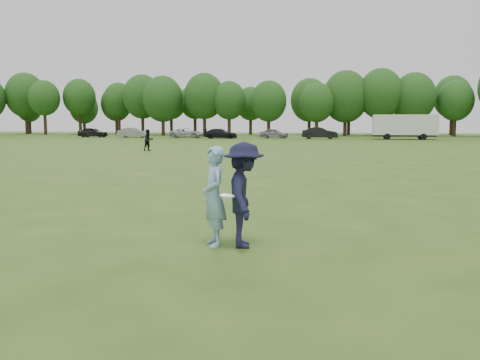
{
  "coord_description": "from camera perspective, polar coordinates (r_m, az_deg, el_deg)",
  "views": [
    {
      "loc": [
        2.83,
        -9.01,
        2.25
      ],
      "look_at": [
        0.8,
        0.82,
        1.1
      ],
      "focal_mm": 38.0,
      "sensor_mm": 36.0,
      "label": 1
    }
  ],
  "objects": [
    {
      "name": "ground",
      "position": [
        9.7,
        -5.68,
        -6.9
      ],
      "size": [
        200.0,
        200.0,
        0.0
      ],
      "primitive_type": "plane",
      "color": "#2D5016",
      "rests_on": "ground"
    },
    {
      "name": "thrower",
      "position": [
        9.22,
        -2.94,
        -1.85
      ],
      "size": [
        0.7,
        0.79,
        1.81
      ],
      "primitive_type": "imported",
      "rotation": [
        0.0,
        0.0,
        -1.07
      ],
      "color": "#8AB4D6",
      "rests_on": "ground"
    },
    {
      "name": "defender",
      "position": [
        9.1,
        0.44,
        -1.68
      ],
      "size": [
        0.94,
        1.34,
        1.9
      ],
      "primitive_type": "imported",
      "rotation": [
        0.0,
        0.0,
        1.77
      ],
      "color": "#171732",
      "rests_on": "ground"
    },
    {
      "name": "player_far_a",
      "position": [
        40.5,
        -10.24,
        4.43
      ],
      "size": [
        1.0,
        1.04,
        1.69
      ],
      "primitive_type": "imported",
      "rotation": [
        0.0,
        0.0,
        0.92
      ],
      "color": "black",
      "rests_on": "ground"
    },
    {
      "name": "car_a",
      "position": [
        78.46,
        -16.19,
        5.16
      ],
      "size": [
        4.42,
        2.01,
        1.47
      ],
      "primitive_type": "imported",
      "rotation": [
        0.0,
        0.0,
        1.64
      ],
      "color": "black",
      "rests_on": "ground"
    },
    {
      "name": "car_b",
      "position": [
        75.6,
        -11.95,
        5.22
      ],
      "size": [
        4.42,
        1.77,
        1.43
      ],
      "primitive_type": "imported",
      "rotation": [
        0.0,
        0.0,
        1.63
      ],
      "color": "gray",
      "rests_on": "ground"
    },
    {
      "name": "car_c",
      "position": [
        73.54,
        -5.99,
        5.26
      ],
      "size": [
        4.87,
        2.25,
        1.35
      ],
      "primitive_type": "imported",
      "rotation": [
        0.0,
        0.0,
        1.57
      ],
      "color": "#B6B5BA",
      "rests_on": "ground"
    },
    {
      "name": "car_d",
      "position": [
        69.9,
        -2.22,
        5.23
      ],
      "size": [
        4.73,
        2.18,
        1.34
      ],
      "primitive_type": "imported",
      "rotation": [
        0.0,
        0.0,
        1.64
      ],
      "color": "black",
      "rests_on": "ground"
    },
    {
      "name": "car_e",
      "position": [
        71.07,
        3.85,
        5.24
      ],
      "size": [
        4.1,
        1.99,
        1.35
      ],
      "primitive_type": "imported",
      "rotation": [
        0.0,
        0.0,
        1.47
      ],
      "color": "gray",
      "rests_on": "ground"
    },
    {
      "name": "car_f",
      "position": [
        68.74,
        8.94,
        5.23
      ],
      "size": [
        4.91,
        2.08,
        1.58
      ],
      "primitive_type": "imported",
      "rotation": [
        0.0,
        0.0,
        1.66
      ],
      "color": "black",
      "rests_on": "ground"
    },
    {
      "name": "disc_in_play",
      "position": [
        8.83,
        -1.43,
        -1.79
      ],
      "size": [
        0.32,
        0.32,
        0.05
      ],
      "color": "white",
      "rests_on": "ground"
    },
    {
      "name": "cargo_trailer",
      "position": [
        69.27,
        18.0,
        5.82
      ],
      "size": [
        9.0,
        2.75,
        3.2
      ],
      "color": "silver",
      "rests_on": "ground"
    },
    {
      "name": "treeline",
      "position": [
        86.0,
        11.76,
        9.06
      ],
      "size": [
        130.35,
        18.39,
        11.74
      ],
      "color": "#332114",
      "rests_on": "ground"
    }
  ]
}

